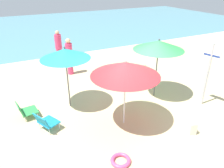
{
  "coord_description": "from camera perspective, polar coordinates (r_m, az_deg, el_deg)",
  "views": [
    {
      "loc": [
        -3.03,
        -4.57,
        3.86
      ],
      "look_at": [
        -0.15,
        1.11,
        0.7
      ],
      "focal_mm": 34.37,
      "sensor_mm": 36.0,
      "label": 1
    }
  ],
  "objects": [
    {
      "name": "person_a",
      "position": [
        10.88,
        -13.99,
        9.43
      ],
      "size": [
        0.32,
        0.32,
        1.65
      ],
      "rotation": [
        0.0,
        0.0,
        0.73
      ],
      "color": "#DB3866",
      "rests_on": "ground_plane"
    },
    {
      "name": "beach_chair_a",
      "position": [
        7.05,
        -22.05,
        -6.47
      ],
      "size": [
        0.6,
        0.57,
        0.53
      ],
      "rotation": [
        0.0,
        0.0,
        0.11
      ],
      "color": "#33934C",
      "rests_on": "ground_plane"
    },
    {
      "name": "umbrella_red",
      "position": [
        5.62,
        3.59,
        4.05
      ],
      "size": [
        1.87,
        1.87,
        1.98
      ],
      "color": "silver",
      "rests_on": "ground_plane"
    },
    {
      "name": "warning_sign",
      "position": [
        7.41,
        24.49,
        4.33
      ],
      "size": [
        0.16,
        0.49,
        2.1
      ],
      "rotation": [
        0.0,
        0.0,
        0.27
      ],
      "color": "#ADADB2",
      "rests_on": "ground_plane"
    },
    {
      "name": "swim_ring",
      "position": [
        5.3,
        2.3,
        -19.66
      ],
      "size": [
        0.48,
        0.48,
        0.09
      ],
      "primitive_type": "torus",
      "color": "#E54C7F",
      "rests_on": "ground_plane"
    },
    {
      "name": "beach_chair_c",
      "position": [
        8.99,
        7.85,
        2.73
      ],
      "size": [
        0.57,
        0.6,
        0.59
      ],
      "rotation": [
        0.0,
        0.0,
        -1.83
      ],
      "color": "#33934C",
      "rests_on": "ground_plane"
    },
    {
      "name": "beach_bag",
      "position": [
        6.38,
        20.48,
        -10.83
      ],
      "size": [
        0.26,
        0.28,
        0.35
      ],
      "primitive_type": "cube",
      "rotation": [
        0.0,
        0.0,
        1.25
      ],
      "color": "silver",
      "rests_on": "ground_plane"
    },
    {
      "name": "ground_plane",
      "position": [
        6.71,
        5.51,
        -8.88
      ],
      "size": [
        40.0,
        40.0,
        0.0
      ],
      "primitive_type": "plane",
      "color": "#D3BC8C"
    },
    {
      "name": "beach_chair_b",
      "position": [
        6.27,
        -17.25,
        -9.51
      ],
      "size": [
        0.69,
        0.71,
        0.58
      ],
      "rotation": [
        0.0,
        0.0,
        0.45
      ],
      "color": "teal",
      "rests_on": "ground_plane"
    },
    {
      "name": "umbrella_green",
      "position": [
        7.28,
        12.32,
        10.06
      ],
      "size": [
        1.68,
        1.68,
        2.1
      ],
      "color": "#4C4C51",
      "rests_on": "ground_plane"
    },
    {
      "name": "person_b",
      "position": [
        9.51,
        -11.27,
        7.22
      ],
      "size": [
        0.29,
        0.29,
        1.61
      ],
      "rotation": [
        0.0,
        0.0,
        5.62
      ],
      "color": "#DB3866",
      "rests_on": "ground_plane"
    },
    {
      "name": "umbrella_teal",
      "position": [
        6.61,
        -12.36,
        7.9
      ],
      "size": [
        1.53,
        1.53,
        2.05
      ],
      "color": "#4C4C51",
      "rests_on": "ground_plane"
    },
    {
      "name": "sea_water",
      "position": [
        20.0,
        -18.22,
        13.98
      ],
      "size": [
        40.0,
        16.0,
        0.01
      ],
      "primitive_type": "cube",
      "color": "#5693A3",
      "rests_on": "ground_plane"
    }
  ]
}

